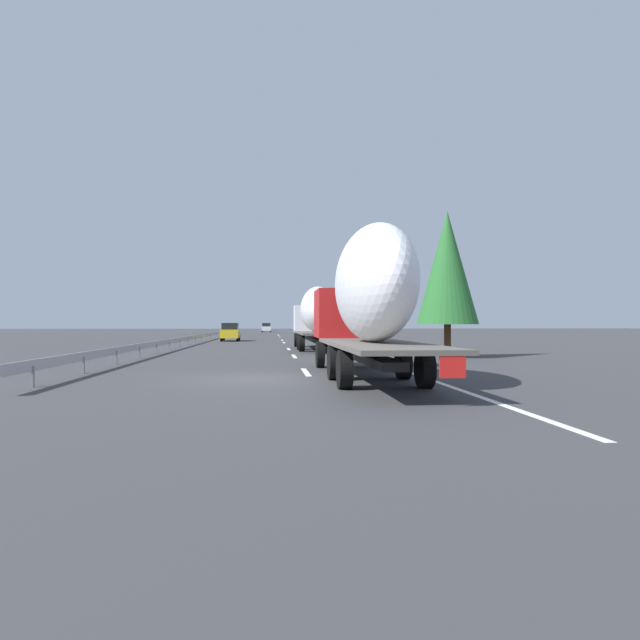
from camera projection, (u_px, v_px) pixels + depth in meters
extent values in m
plane|color=#38383A|center=(265.00, 340.00, 57.27)|extent=(260.00, 260.00, 0.00)
cube|color=white|center=(306.00, 372.00, 19.60)|extent=(3.20, 0.20, 0.01)
cube|color=white|center=(294.00, 356.00, 29.05)|extent=(3.20, 0.20, 0.01)
cube|color=white|center=(289.00, 349.00, 37.31)|extent=(3.20, 0.20, 0.01)
cube|color=white|center=(284.00, 343.00, 49.88)|extent=(3.20, 0.20, 0.01)
cube|color=white|center=(282.00, 340.00, 57.61)|extent=(3.20, 0.20, 0.01)
cube|color=white|center=(280.00, 337.00, 71.41)|extent=(3.20, 0.20, 0.01)
cube|color=white|center=(280.00, 337.00, 70.62)|extent=(3.20, 0.20, 0.01)
cube|color=white|center=(279.00, 335.00, 79.94)|extent=(3.20, 0.20, 0.01)
cube|color=white|center=(278.00, 335.00, 85.86)|extent=(3.20, 0.20, 0.01)
cube|color=white|center=(313.00, 339.00, 62.75)|extent=(110.00, 0.20, 0.01)
cube|color=silver|center=(311.00, 318.00, 41.20)|extent=(2.40, 2.50, 1.90)
cube|color=black|center=(310.00, 312.00, 42.30)|extent=(0.08, 2.12, 0.80)
cube|color=#262628|center=(314.00, 339.00, 38.28)|extent=(10.78, 0.70, 0.24)
cube|color=#59544C|center=(318.00, 333.00, 35.36)|extent=(9.32, 2.50, 0.12)
ellipsoid|color=white|center=(318.00, 309.00, 35.38)|extent=(6.37, 2.20, 2.94)
cube|color=red|center=(337.00, 339.00, 30.81)|extent=(0.04, 0.56, 0.56)
cylinder|color=black|center=(296.00, 340.00, 41.09)|extent=(1.04, 0.30, 1.04)
cylinder|color=black|center=(325.00, 340.00, 41.30)|extent=(1.04, 0.30, 1.04)
cylinder|color=black|center=(300.00, 342.00, 36.45)|extent=(1.04, 0.35, 1.04)
cylinder|color=black|center=(332.00, 342.00, 36.65)|extent=(1.04, 0.35, 1.04)
cylinder|color=black|center=(302.00, 343.00, 34.06)|extent=(1.04, 0.35, 1.04)
cylinder|color=black|center=(337.00, 343.00, 34.26)|extent=(1.04, 0.35, 1.04)
cube|color=#B21919|center=(348.00, 314.00, 21.74)|extent=(2.40, 2.50, 1.90)
cube|color=black|center=(344.00, 302.00, 22.84)|extent=(0.08, 2.12, 0.80)
cube|color=#262628|center=(360.00, 355.00, 18.80)|extent=(10.83, 0.70, 0.24)
cube|color=#59544C|center=(376.00, 345.00, 15.87)|extent=(9.38, 2.50, 0.12)
ellipsoid|color=white|center=(374.00, 284.00, 16.29)|extent=(6.57, 2.20, 3.49)
cube|color=red|center=(453.00, 365.00, 11.29)|extent=(0.04, 0.56, 0.56)
cylinder|color=black|center=(320.00, 355.00, 21.63)|extent=(1.04, 0.30, 1.04)
cylinder|color=black|center=(375.00, 354.00, 21.83)|extent=(1.04, 0.30, 1.04)
cylinder|color=black|center=(334.00, 363.00, 16.96)|extent=(1.04, 0.35, 1.04)
cylinder|color=black|center=(403.00, 363.00, 17.16)|extent=(1.04, 0.35, 1.04)
cylinder|color=black|center=(345.00, 370.00, 14.57)|extent=(1.04, 0.35, 1.04)
cylinder|color=black|center=(425.00, 369.00, 14.77)|extent=(1.04, 0.35, 1.04)
cube|color=white|center=(266.00, 328.00, 111.34)|extent=(4.06, 1.88, 0.84)
cube|color=black|center=(266.00, 325.00, 111.04)|extent=(2.23, 1.65, 0.69)
cylinder|color=black|center=(262.00, 330.00, 112.51)|extent=(0.64, 0.22, 0.64)
cylinder|color=black|center=(270.00, 330.00, 112.67)|extent=(0.64, 0.22, 0.64)
cylinder|color=black|center=(262.00, 331.00, 110.01)|extent=(0.64, 0.22, 0.64)
cylinder|color=black|center=(270.00, 331.00, 110.16)|extent=(0.64, 0.22, 0.64)
cube|color=gold|center=(230.00, 334.00, 54.50)|extent=(4.15, 1.76, 0.84)
cube|color=black|center=(230.00, 326.00, 54.20)|extent=(2.28, 1.55, 0.65)
cylinder|color=black|center=(224.00, 338.00, 55.71)|extent=(0.64, 0.22, 0.64)
cylinder|color=black|center=(239.00, 337.00, 55.85)|extent=(0.64, 0.22, 0.64)
cylinder|color=black|center=(221.00, 338.00, 53.15)|extent=(0.64, 0.22, 0.64)
cylinder|color=black|center=(238.00, 338.00, 53.29)|extent=(0.64, 0.22, 0.64)
cylinder|color=gray|center=(326.00, 328.00, 59.79)|extent=(0.10, 0.10, 2.51)
cube|color=#2D569E|center=(326.00, 314.00, 59.80)|extent=(0.06, 0.90, 0.70)
cylinder|color=#472D19|center=(329.00, 328.00, 93.19)|extent=(0.26, 0.26, 1.82)
cone|color=#286B2D|center=(329.00, 306.00, 93.22)|extent=(3.97, 3.97, 5.81)
cylinder|color=#472D19|center=(447.00, 341.00, 28.12)|extent=(0.36, 0.36, 1.72)
cone|color=#286B2D|center=(447.00, 268.00, 28.15)|extent=(3.16, 3.16, 5.87)
cylinder|color=#472D19|center=(348.00, 332.00, 68.84)|extent=(0.40, 0.40, 1.40)
cone|color=#1E5B23|center=(348.00, 311.00, 68.85)|extent=(2.89, 2.89, 3.99)
cylinder|color=#472D19|center=(349.00, 330.00, 67.59)|extent=(0.31, 0.31, 1.81)
cone|color=#1E5B23|center=(349.00, 305.00, 67.61)|extent=(3.03, 3.03, 4.39)
cube|color=#9EA0A5|center=(210.00, 334.00, 59.71)|extent=(94.00, 0.06, 0.32)
cube|color=slate|center=(32.00, 376.00, 14.94)|extent=(0.10, 0.10, 0.60)
cube|color=slate|center=(83.00, 365.00, 19.01)|extent=(0.10, 0.10, 0.60)
cube|color=slate|center=(116.00, 358.00, 23.08)|extent=(0.10, 0.10, 0.60)
cube|color=slate|center=(139.00, 353.00, 27.15)|extent=(0.10, 0.10, 0.60)
cube|color=slate|center=(156.00, 349.00, 31.22)|extent=(0.10, 0.10, 0.60)
cube|color=slate|center=(169.00, 346.00, 35.29)|extent=(0.10, 0.10, 0.60)
cube|color=slate|center=(180.00, 344.00, 39.36)|extent=(0.10, 0.10, 0.60)
cube|color=slate|center=(188.00, 342.00, 43.43)|extent=(0.10, 0.10, 0.60)
cube|color=slate|center=(195.00, 340.00, 47.50)|extent=(0.10, 0.10, 0.60)
cube|color=slate|center=(201.00, 339.00, 51.57)|extent=(0.10, 0.10, 0.60)
cube|color=slate|center=(206.00, 338.00, 55.64)|extent=(0.10, 0.10, 0.60)
cube|color=slate|center=(210.00, 337.00, 59.71)|extent=(0.10, 0.10, 0.60)
cube|color=slate|center=(214.00, 336.00, 63.78)|extent=(0.10, 0.10, 0.60)
cube|color=slate|center=(217.00, 335.00, 67.84)|extent=(0.10, 0.10, 0.60)
cube|color=slate|center=(220.00, 335.00, 71.91)|extent=(0.10, 0.10, 0.60)
cube|color=slate|center=(223.00, 334.00, 75.98)|extent=(0.10, 0.10, 0.60)
cube|color=slate|center=(225.00, 333.00, 80.05)|extent=(0.10, 0.10, 0.60)
cube|color=slate|center=(228.00, 333.00, 84.12)|extent=(0.10, 0.10, 0.60)
cube|color=slate|center=(229.00, 332.00, 88.19)|extent=(0.10, 0.10, 0.60)
cube|color=slate|center=(231.00, 332.00, 92.26)|extent=(0.10, 0.10, 0.60)
cube|color=slate|center=(233.00, 332.00, 96.33)|extent=(0.10, 0.10, 0.60)
cube|color=slate|center=(234.00, 331.00, 100.40)|extent=(0.10, 0.10, 0.60)
cube|color=slate|center=(236.00, 331.00, 104.47)|extent=(0.10, 0.10, 0.60)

